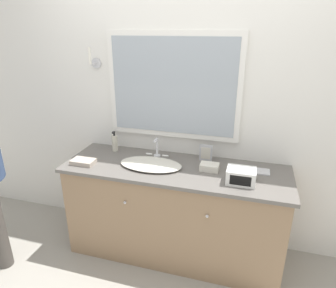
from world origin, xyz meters
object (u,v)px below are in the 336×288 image
object	(u,v)px
sink_basin	(151,164)
appliance_box	(241,176)
soap_bottle	(115,143)
picture_frame	(206,153)

from	to	relation	value
sink_basin	appliance_box	size ratio (longest dim) A/B	2.50
soap_bottle	appliance_box	bearing A→B (deg)	-14.64
sink_basin	soap_bottle	bearing A→B (deg)	153.33
sink_basin	picture_frame	distance (m)	0.48
sink_basin	picture_frame	size ratio (longest dim) A/B	3.61
soap_bottle	picture_frame	bearing A→B (deg)	0.79
appliance_box	picture_frame	xyz separation A→B (m)	(-0.31, 0.31, 0.02)
sink_basin	appliance_box	world-z (taller)	sink_basin
soap_bottle	appliance_box	distance (m)	1.20
soap_bottle	appliance_box	world-z (taller)	soap_bottle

